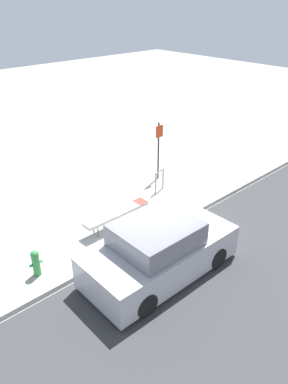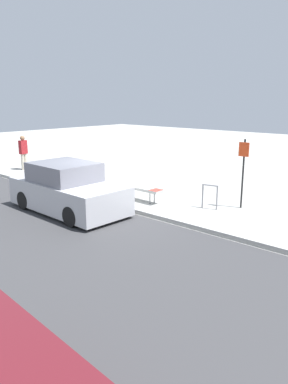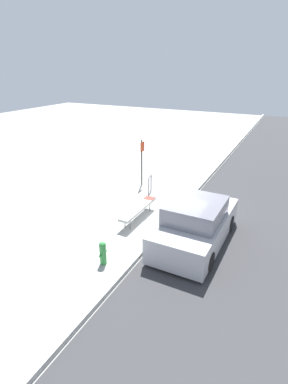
{
  "view_description": "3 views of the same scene",
  "coord_description": "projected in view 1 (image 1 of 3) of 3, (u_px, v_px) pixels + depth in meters",
  "views": [
    {
      "loc": [
        -6.37,
        -6.79,
        6.62
      ],
      "look_at": [
        1.04,
        1.23,
        0.76
      ],
      "focal_mm": 35.0,
      "sensor_mm": 36.0,
      "label": 1
    },
    {
      "loc": [
        8.86,
        -8.39,
        3.56
      ],
      "look_at": [
        1.48,
        -0.17,
        0.8
      ],
      "focal_mm": 35.0,
      "sensor_mm": 36.0,
      "label": 2
    },
    {
      "loc": [
        -9.45,
        -3.76,
        5.64
      ],
      "look_at": [
        1.08,
        1.55,
        0.62
      ],
      "focal_mm": 28.0,
      "sensor_mm": 36.0,
      "label": 3
    }
  ],
  "objects": [
    {
      "name": "parked_car_near",
      "position": [
        159.0,
        251.0,
        9.66
      ],
      "size": [
        4.19,
        1.97,
        1.58
      ],
      "rotation": [
        0.0,
        0.0,
        -0.02
      ],
      "color": "black",
      "rests_on": "ground_plane"
    },
    {
      "name": "bench",
      "position": [
        117.0,
        213.0,
        11.79
      ],
      "size": [
        2.35,
        0.43,
        0.52
      ],
      "rotation": [
        0.0,
        0.0,
        -0.01
      ],
      "color": "#515156",
      "rests_on": "ground_plane"
    },
    {
      "name": "ground_plane",
      "position": [
        146.0,
        239.0,
        11.33
      ],
      "size": [
        60.0,
        60.0,
        0.0
      ],
      "primitive_type": "plane",
      "color": "#9E9E99"
    },
    {
      "name": "bike_rack",
      "position": [
        159.0,
        179.0,
        13.85
      ],
      "size": [
        0.55,
        0.17,
        0.83
      ],
      "rotation": [
        0.0,
        0.0,
        0.22
      ],
      "color": "gray",
      "rests_on": "ground_plane"
    },
    {
      "name": "sign_post",
      "position": [
        159.0,
        146.0,
        14.38
      ],
      "size": [
        0.36,
        0.08,
        2.3
      ],
      "color": "black",
      "rests_on": "ground_plane"
    },
    {
      "name": "curb",
      "position": [
        146.0,
        237.0,
        11.3
      ],
      "size": [
        60.0,
        0.2,
        0.13
      ],
      "color": "#A8A8A3",
      "rests_on": "ground_plane"
    },
    {
      "name": "fire_hydrant",
      "position": [
        36.0,
        262.0,
        9.73
      ],
      "size": [
        0.36,
        0.22,
        0.77
      ],
      "color": "#338C3F",
      "rests_on": "ground_plane"
    }
  ]
}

